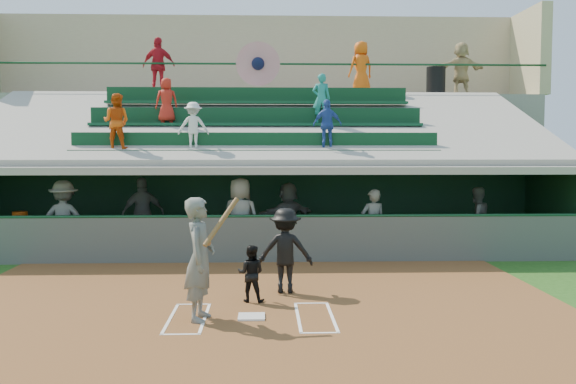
{
  "coord_description": "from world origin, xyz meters",
  "views": [
    {
      "loc": [
        0.22,
        -10.16,
        2.76
      ],
      "look_at": [
        0.72,
        3.5,
        1.8
      ],
      "focal_mm": 40.0,
      "sensor_mm": 36.0,
      "label": 1
    }
  ],
  "objects_px": {
    "white_table": "(19,240)",
    "catcher": "(251,273)",
    "home_plate": "(252,317)",
    "water_cooler": "(20,219)",
    "trash_bin": "(436,81)",
    "batter_at_plate": "(200,258)"
  },
  "relations": [
    {
      "from": "white_table",
      "to": "catcher",
      "type": "bearing_deg",
      "value": -37.86
    },
    {
      "from": "home_plate",
      "to": "water_cooler",
      "type": "xyz_separation_m",
      "value": [
        -6.04,
        6.37,
        0.89
      ]
    },
    {
      "from": "white_table",
      "to": "trash_bin",
      "type": "bearing_deg",
      "value": 30.15
    },
    {
      "from": "home_plate",
      "to": "white_table",
      "type": "xyz_separation_m",
      "value": [
        -6.09,
        6.39,
        0.35
      ]
    },
    {
      "from": "white_table",
      "to": "trash_bin",
      "type": "xyz_separation_m",
      "value": [
        12.41,
        6.26,
        4.71
      ]
    },
    {
      "from": "white_table",
      "to": "water_cooler",
      "type": "height_order",
      "value": "water_cooler"
    },
    {
      "from": "batter_at_plate",
      "to": "trash_bin",
      "type": "height_order",
      "value": "trash_bin"
    },
    {
      "from": "white_table",
      "to": "water_cooler",
      "type": "relative_size",
      "value": 2.12
    },
    {
      "from": "catcher",
      "to": "white_table",
      "type": "distance_m",
      "value": 8.06
    },
    {
      "from": "batter_at_plate",
      "to": "water_cooler",
      "type": "height_order",
      "value": "batter_at_plate"
    },
    {
      "from": "trash_bin",
      "to": "batter_at_plate",
      "type": "bearing_deg",
      "value": -119.22
    },
    {
      "from": "batter_at_plate",
      "to": "white_table",
      "type": "relative_size",
      "value": 2.45
    },
    {
      "from": "white_table",
      "to": "batter_at_plate",
      "type": "bearing_deg",
      "value": -47.43
    },
    {
      "from": "catcher",
      "to": "home_plate",
      "type": "bearing_deg",
      "value": 101.52
    },
    {
      "from": "batter_at_plate",
      "to": "trash_bin",
      "type": "xyz_separation_m",
      "value": [
        7.13,
        12.74,
        4.1
      ]
    },
    {
      "from": "catcher",
      "to": "water_cooler",
      "type": "height_order",
      "value": "water_cooler"
    },
    {
      "from": "home_plate",
      "to": "catcher",
      "type": "relative_size",
      "value": 0.43
    },
    {
      "from": "home_plate",
      "to": "catcher",
      "type": "distance_m",
      "value": 1.18
    },
    {
      "from": "water_cooler",
      "to": "home_plate",
      "type": "bearing_deg",
      "value": -46.52
    },
    {
      "from": "catcher",
      "to": "trash_bin",
      "type": "height_order",
      "value": "trash_bin"
    },
    {
      "from": "white_table",
      "to": "water_cooler",
      "type": "xyz_separation_m",
      "value": [
        0.05,
        -0.02,
        0.54
      ]
    },
    {
      "from": "batter_at_plate",
      "to": "trash_bin",
      "type": "bearing_deg",
      "value": 60.78
    }
  ]
}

